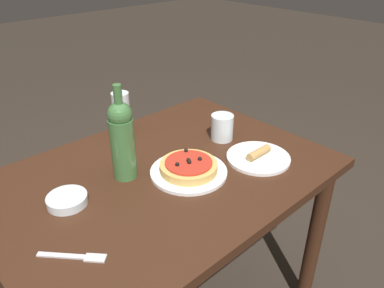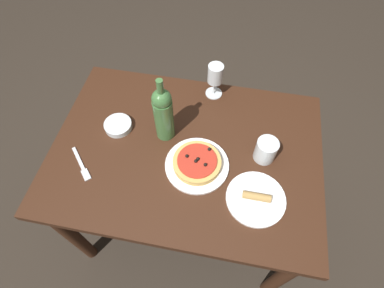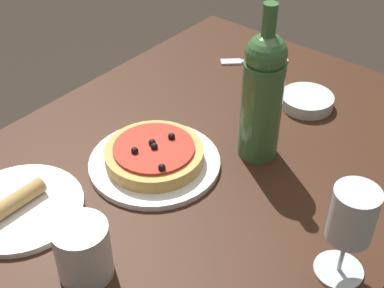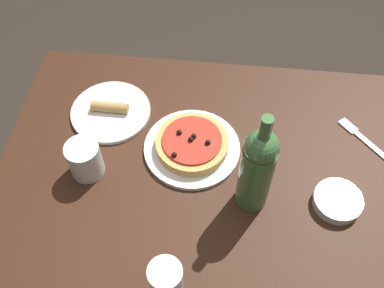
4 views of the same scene
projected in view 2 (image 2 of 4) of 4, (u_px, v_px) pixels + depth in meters
name	position (u px, v px, depth m)	size (l,w,h in m)	color
ground_plane	(188.00, 213.00, 1.88)	(14.00, 14.00, 0.00)	#2D261E
dining_table	(186.00, 163.00, 1.34)	(1.13, 0.81, 0.75)	#381E11
dinner_plate	(197.00, 165.00, 1.21)	(0.26, 0.26, 0.01)	white
pizza	(197.00, 162.00, 1.19)	(0.19, 0.19, 0.05)	tan
wine_glass	(215.00, 75.00, 1.33)	(0.08, 0.08, 0.17)	silver
wine_bottle	(163.00, 113.00, 1.18)	(0.08, 0.08, 0.32)	#3D6B38
water_cup	(266.00, 150.00, 1.19)	(0.09, 0.09, 0.10)	silver
side_bowl	(118.00, 125.00, 1.31)	(0.12, 0.12, 0.03)	silver
fork	(82.00, 166.00, 1.21)	(0.13, 0.14, 0.00)	silver
side_plate	(256.00, 198.00, 1.13)	(0.23, 0.23, 0.04)	white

